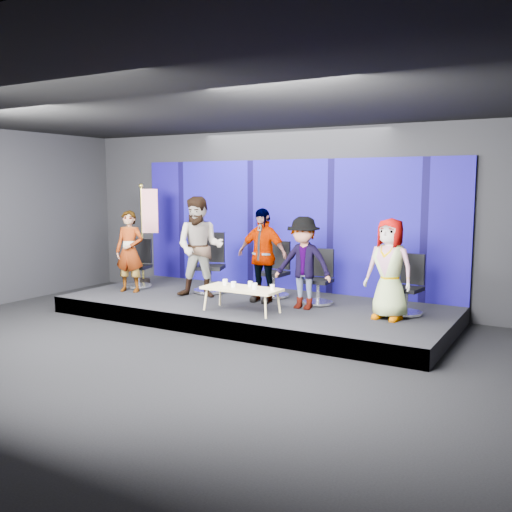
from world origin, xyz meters
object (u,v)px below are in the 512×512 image
object	(u,v)px
chair_c	(275,279)
panelist_d	(303,263)
mug_c	(250,284)
flag_stand	(147,231)
chair_a	(139,271)
panelist_e	(389,269)
panelist_a	(130,251)
chair_d	(319,286)
panelist_c	(262,255)
mug_e	(272,287)
mug_d	(255,286)
coffee_table	(242,290)
mug_a	(225,282)
chair_e	(408,295)
mug_b	(233,284)
chair_b	(210,273)
panelist_b	(200,247)

from	to	relation	value
chair_c	panelist_d	distance (m)	1.20
mug_c	flag_stand	xyz separation A→B (m)	(-3.28, 1.24, 0.67)
chair_a	panelist_e	distance (m)	5.33
panelist_a	chair_d	distance (m)	3.83
panelist_e	panelist_c	bearing A→B (deg)	-175.92
chair_c	panelist_e	size ratio (longest dim) A/B	0.66
panelist_c	mug_e	distance (m)	1.12
mug_d	panelist_d	bearing A→B (deg)	56.11
panelist_c	panelist_e	xyz separation A→B (m)	(2.39, -0.18, -0.05)
panelist_c	flag_stand	world-z (taller)	flag_stand
panelist_a	coffee_table	world-z (taller)	panelist_a
mug_a	panelist_c	bearing A→B (deg)	72.44
chair_a	mug_d	xyz separation A→B (m)	(3.30, -0.94, 0.14)
chair_a	panelist_e	world-z (taller)	panelist_e
chair_e	mug_b	size ratio (longest dim) A/B	10.24
panelist_c	mug_e	world-z (taller)	panelist_c
chair_c	mug_e	bearing A→B (deg)	-62.34
chair_b	chair_d	bearing A→B (deg)	-19.47
panelist_c	mug_e	xyz separation A→B (m)	(0.65, -0.82, -0.40)
mug_b	panelist_c	bearing A→B (deg)	88.76
mug_d	flag_stand	distance (m)	3.80
chair_b	panelist_d	bearing A→B (deg)	-32.03
panelist_a	chair_d	xyz separation A→B (m)	(3.71, 0.79, -0.48)
panelist_b	chair_d	xyz separation A→B (m)	(2.19, 0.55, -0.63)
panelist_a	mug_a	distance (m)	2.52
chair_b	mug_b	size ratio (longest dim) A/B	12.13
coffee_table	mug_b	bearing A→B (deg)	-162.49
chair_e	mug_e	bearing A→B (deg)	-141.51
panelist_a	mug_c	world-z (taller)	panelist_a
panelist_c	coffee_table	world-z (taller)	panelist_c
mug_a	panelist_a	bearing A→B (deg)	171.53
panelist_a	mug_b	world-z (taller)	panelist_a
chair_c	mug_b	bearing A→B (deg)	-89.32
panelist_b	panelist_c	distance (m)	1.23
chair_a	panelist_b	distance (m)	1.83
chair_a	chair_e	size ratio (longest dim) A/B	1.00
mug_c	flag_stand	bearing A→B (deg)	159.29
panelist_d	mug_b	xyz separation A→B (m)	(-0.92, -0.78, -0.33)
chair_a	coffee_table	bearing A→B (deg)	-31.28
chair_b	mug_c	world-z (taller)	chair_b
panelist_c	chair_d	world-z (taller)	panelist_c
panelist_a	panelist_b	xyz separation A→B (m)	(1.52, 0.24, 0.14)
mug_d	mug_e	world-z (taller)	mug_d
chair_b	panelist_c	xyz separation A→B (m)	(1.32, -0.27, 0.46)
chair_a	mug_d	distance (m)	3.43
chair_e	coffee_table	size ratio (longest dim) A/B	0.74
mug_b	chair_d	bearing A→B (deg)	51.71
panelist_a	chair_c	distance (m)	2.94
chair_b	chair_e	world-z (taller)	chair_b
chair_c	mug_e	world-z (taller)	chair_c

